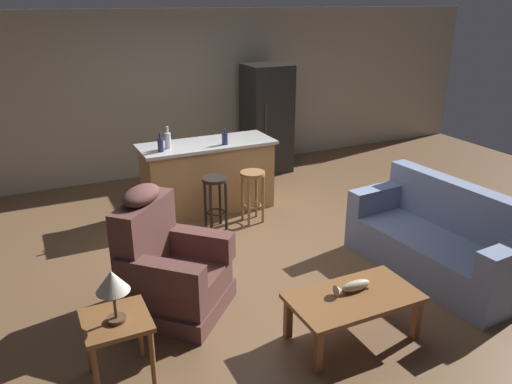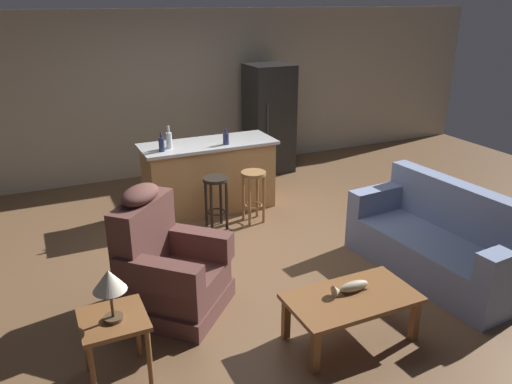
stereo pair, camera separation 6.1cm
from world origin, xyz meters
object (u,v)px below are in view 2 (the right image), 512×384
Objects in this scene: bar_stool_left at (216,193)px; bottle_tall_green at (169,140)px; couch at (440,243)px; end_table at (114,329)px; bar_stool_right at (253,187)px; coffee_table at (352,302)px; table_lamp at (109,283)px; refrigerator at (269,119)px; kitchen_island at (209,176)px; fish_figurine at (351,287)px; bottle_short_amber at (226,138)px; bottle_wine_dark at (162,144)px; recliner_near_lamp at (167,268)px.

bottle_tall_green is at bearing 123.99° from bar_stool_left.
end_table is (-3.39, -0.22, 0.12)m from couch.
coffee_table is at bearing -95.89° from bar_stool_right.
refrigerator reaches higher than table_lamp.
kitchen_island is 1.96m from refrigerator.
coffee_table is 3.20m from kitchen_island.
fish_figurine is 1.18× the size of bottle_tall_green.
end_table is 3.10m from bar_stool_right.
bar_stool_right is (0.24, 2.50, 0.01)m from fish_figurine.
bar_stool_right is at bearing 0.00° from bar_stool_left.
couch is 3.10m from kitchen_island.
end_table is 0.82× the size of bar_stool_right.
kitchen_island is at bearing 4.25° from bottle_tall_green.
refrigerator is (1.12, 1.83, 0.41)m from bar_stool_right.
bottle_tall_green is (-0.65, 3.15, 0.70)m from coffee_table.
fish_figurine is 0.19× the size of kitchen_island.
bar_stool_left is 0.39× the size of refrigerator.
couch is (1.48, 0.49, -0.12)m from fish_figurine.
bottle_tall_green is (1.24, 2.83, 0.60)m from end_table.
bottle_short_amber is at bearing 54.22° from table_lamp.
table_lamp is at bearing -125.78° from bottle_short_amber.
bottle_wine_dark is (-2.15, -1.34, 0.16)m from refrigerator.
table_lamp is at bearing -84.78° from end_table.
table_lamp reaches higher than end_table.
bottle_short_amber reaches higher than end_table.
couch is 2.88× the size of bar_stool_right.
bottle_wine_dark is (1.11, 2.72, 0.58)m from end_table.
kitchen_island is (-0.11, 3.19, 0.11)m from coffee_table.
bar_stool_right is at bearing 84.11° from coffee_table.
couch is at bearing -50.47° from bottle_tall_green.
fish_figurine is at bearing -6.93° from table_lamp.
kitchen_island reaches higher than bar_stool_left.
coffee_table is 0.92× the size of recliner_near_lamp.
end_table is 1.37× the size of table_lamp.
recliner_near_lamp is at bearing 52.76° from table_lamp.
bottle_tall_green is at bearing 169.02° from bottle_short_amber.
recliner_near_lamp is 1.79m from bar_stool_left.
refrigerator is at bearing 58.60° from bar_stool_right.
coffee_table is 3.29m from bottle_tall_green.
coffee_table is at bearing 15.47° from couch.
table_lamp is at bearing 173.07° from fish_figurine.
couch is 3.88m from refrigerator.
bar_stool_right is 0.39× the size of refrigerator.
bottle_wine_dark reaches higher than couch.
fish_figurine is 2.51m from bar_stool_left.
bottle_wine_dark is (-1.04, 0.49, 0.57)m from bar_stool_right.
bottle_short_amber is (1.96, 2.69, 0.57)m from end_table.
bottle_tall_green reaches higher than coffee_table.
bottle_tall_green reaches higher than fish_figurine.
table_lamp is (-3.39, -0.25, 0.53)m from couch.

